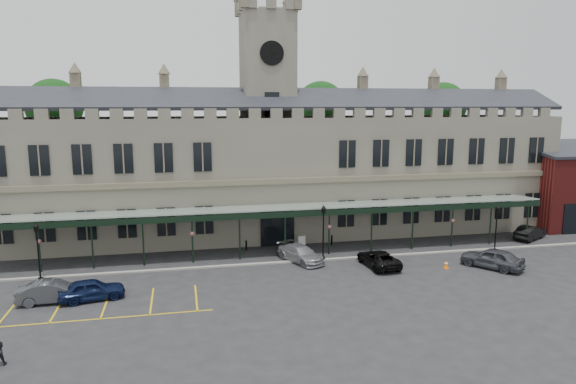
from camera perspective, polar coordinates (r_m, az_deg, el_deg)
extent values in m
plane|color=#232325|center=(38.88, 1.84, -10.24)|extent=(140.00, 140.00, 0.00)
cube|color=#625E51|center=(52.72, -2.23, 1.81)|extent=(60.00, 10.00, 12.00)
cube|color=brown|center=(47.64, -1.19, 1.20)|extent=(60.00, 0.35, 0.50)
cube|color=black|center=(49.75, -1.80, 10.34)|extent=(60.00, 4.77, 2.20)
cube|color=black|center=(54.68, -2.73, 10.29)|extent=(60.00, 4.77, 2.20)
cube|color=black|center=(48.55, -1.19, -3.81)|extent=(3.20, 0.18, 3.80)
cube|color=#625E51|center=(52.26, -2.27, 7.24)|extent=(5.00, 5.00, 22.00)
cylinder|color=silver|center=(49.91, -1.82, 15.17)|extent=(2.20, 0.12, 2.20)
cylinder|color=black|center=(49.84, -1.80, 15.18)|extent=(2.30, 0.04, 2.30)
cube|color=black|center=(49.69, -1.79, 9.42)|extent=(1.40, 0.12, 2.80)
cube|color=#8C9E93|center=(46.25, -0.76, -1.70)|extent=(50.00, 4.00, 0.40)
cube|color=black|center=(44.38, -0.27, -2.52)|extent=(50.00, 0.18, 0.50)
cube|color=maroon|center=(65.27, 29.20, 0.33)|extent=(12.00, 8.00, 8.00)
cube|color=gray|center=(43.94, 0.14, -7.77)|extent=(60.00, 0.40, 0.12)
cylinder|color=#332314|center=(62.35, -24.09, 2.20)|extent=(0.70, 0.70, 12.00)
sphere|color=black|center=(61.93, -24.54, 8.63)|extent=(6.00, 6.00, 6.00)
cylinder|color=#332314|center=(63.17, 3.57, 3.12)|extent=(0.70, 0.70, 12.00)
sphere|color=black|center=(62.74, 3.64, 9.48)|extent=(6.00, 6.00, 6.00)
cylinder|color=#332314|center=(69.14, 16.49, 3.31)|extent=(0.70, 0.70, 12.00)
sphere|color=black|center=(68.75, 16.77, 9.12)|extent=(6.00, 6.00, 6.00)
cylinder|color=black|center=(43.76, -25.79, -8.73)|extent=(0.36, 0.36, 0.30)
cylinder|color=black|center=(43.24, -25.97, -6.42)|extent=(0.12, 0.12, 3.95)
cube|color=black|center=(42.74, -26.19, -3.68)|extent=(0.28, 0.28, 0.40)
cone|color=black|center=(42.66, -26.22, -3.23)|extent=(0.43, 0.43, 0.30)
cylinder|color=black|center=(44.61, 3.91, -7.38)|extent=(0.38, 0.38, 0.31)
cylinder|color=black|center=(44.08, 3.94, -4.98)|extent=(0.13, 0.13, 4.19)
cube|color=black|center=(43.56, 3.97, -2.11)|extent=(0.29, 0.29, 0.42)
cone|color=black|center=(43.49, 3.98, -1.64)|extent=(0.46, 0.46, 0.31)
cylinder|color=black|center=(50.66, 21.96, -6.01)|extent=(0.34, 0.34, 0.28)
cylinder|color=black|center=(50.23, 22.09, -4.10)|extent=(0.11, 0.11, 3.76)
cube|color=black|center=(49.81, 22.24, -1.84)|extent=(0.26, 0.26, 0.38)
cone|color=black|center=(49.75, 22.26, -1.47)|extent=(0.41, 0.41, 0.28)
cube|color=orange|center=(44.36, 17.14, -8.10)|extent=(0.36, 0.36, 0.04)
cone|color=orange|center=(44.27, 17.16, -7.71)|extent=(0.42, 0.42, 0.66)
cylinder|color=silver|center=(44.24, 17.17, -7.59)|extent=(0.28, 0.28, 0.09)
cylinder|color=black|center=(47.89, 1.55, -6.04)|extent=(0.06, 0.06, 0.51)
cube|color=silver|center=(47.80, 1.55, -5.63)|extent=(0.71, 0.19, 1.22)
cylinder|color=black|center=(47.49, -4.66, -5.94)|extent=(0.17, 0.17, 0.93)
cylinder|color=black|center=(49.28, 4.88, -5.35)|extent=(0.17, 0.17, 0.94)
imported|color=#0C1636|center=(38.22, -20.98, -10.09)|extent=(4.62, 2.60, 1.48)
imported|color=#393C41|center=(38.79, -24.64, -10.02)|extent=(4.64, 1.81, 1.51)
imported|color=gray|center=(43.98, 1.41, -6.87)|extent=(3.85, 5.26, 1.42)
imported|color=black|center=(43.38, 10.01, -7.31)|extent=(2.59, 4.99, 1.34)
imported|color=#393C41|center=(45.50, 21.72, -6.83)|extent=(4.52, 5.14, 1.68)
imported|color=black|center=(56.43, 25.30, -4.08)|extent=(4.46, 3.43, 1.41)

